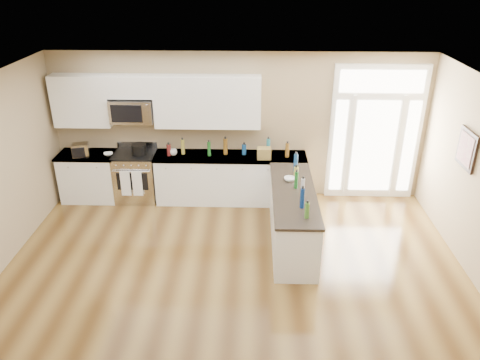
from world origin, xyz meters
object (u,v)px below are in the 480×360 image
object	(u,v)px
toaster_oven	(81,150)
kitchen_range	(136,176)
stockpot	(139,149)
peninsula_cabinet	(292,219)

from	to	relation	value
toaster_oven	kitchen_range	bearing A→B (deg)	-4.58
stockpot	toaster_oven	size ratio (longest dim) A/B	0.95
peninsula_cabinet	kitchen_range	xyz separation A→B (m)	(-2.90, 1.45, 0.04)
kitchen_range	stockpot	world-z (taller)	stockpot
peninsula_cabinet	toaster_oven	xyz separation A→B (m)	(-3.85, 1.31, 0.63)
peninsula_cabinet	stockpot	xyz separation A→B (m)	(-2.79, 1.43, 0.62)
peninsula_cabinet	kitchen_range	distance (m)	3.24
stockpot	toaster_oven	distance (m)	1.06
peninsula_cabinet	stockpot	world-z (taller)	stockpot
peninsula_cabinet	kitchen_range	world-z (taller)	kitchen_range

